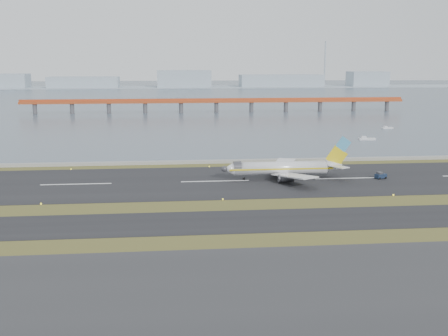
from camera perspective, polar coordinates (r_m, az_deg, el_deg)
The scene contains 12 objects.
ground at distance 135.55m, azimuth 0.19°, elevation -4.06°, with size 1000.00×1000.00×0.00m, color #3F4A1A.
apron_strip at distance 84.08m, azimuth 4.26°, elevation -13.67°, with size 1000.00×50.00×0.10m, color #2D2D2F.
taxiway_strip at distance 124.05m, azimuth 0.78°, elevation -5.46°, with size 1000.00×18.00×0.10m, color black.
runway_strip at distance 164.58m, azimuth -0.91°, elevation -1.36°, with size 1000.00×45.00×0.10m, color black.
seawall at distance 193.82m, azimuth -1.68°, elevation 0.64°, with size 1000.00×2.50×1.00m, color gray.
bay_water at distance 591.43m, azimuth -4.55°, elevation 7.47°, with size 1400.00×800.00×1.30m, color #41505D.
red_pier at distance 382.74m, azimuth -0.78°, elevation 6.74°, with size 260.00×5.00×10.20m.
far_shoreline at distance 751.29m, azimuth -3.80°, elevation 8.66°, with size 1400.00×80.00×60.50m.
airliner at distance 167.82m, azimuth 6.27°, elevation 0.00°, with size 38.52×32.89×12.80m.
pushback_tug at distance 174.37m, azimuth 15.62°, elevation -0.74°, with size 3.73×2.88×2.11m.
workboat_near at distance 258.29m, azimuth 14.29°, elevation 2.90°, with size 7.45×2.82×1.77m.
workboat_far at distance 303.95m, azimuth 16.24°, elevation 3.94°, with size 6.32×3.09×1.47m.
Camera 1 is at (-13.82, -130.24, 34.95)m, focal length 45.00 mm.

